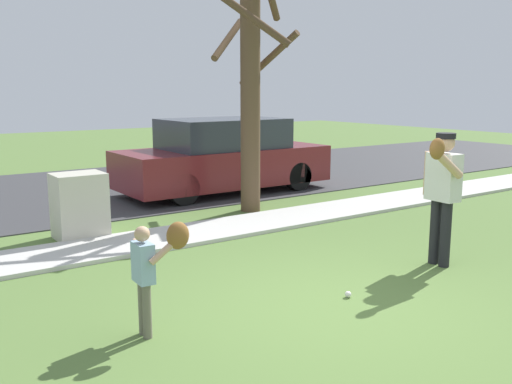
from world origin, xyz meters
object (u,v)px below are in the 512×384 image
Objects in this scene: utility_cabinet at (80,206)px; street_tree_near at (251,86)px; person_child at (152,263)px; baseball at (348,294)px; person_adult at (442,184)px; parked_suv_maroon at (223,157)px.

street_tree_near is (3.30, 0.11, 1.84)m from utility_cabinet.
person_child is 2.32m from baseball.
baseball is 0.07× the size of utility_cabinet.
street_tree_near is (-0.08, 4.23, 1.26)m from person_adult.
utility_cabinet is at bearing -178.04° from street_tree_near.
person_adult is at bearing 85.07° from parked_suv_maroon.
baseball is 0.02× the size of parked_suv_maroon.
utility_cabinet is (-1.59, 4.29, 0.47)m from baseball.
person_adult reaches higher than person_child.
utility_cabinet reaches higher than baseball.
person_adult is at bearing 0.29° from person_child.
utility_cabinet is 4.45m from parked_suv_maroon.
street_tree_near reaches higher than person_adult.
parked_suv_maroon is at bearing 69.99° from baseball.
person_child is 1.08× the size of utility_cabinet.
parked_suv_maroon is at bearing 28.07° from utility_cabinet.
baseball is at bearing -69.61° from utility_cabinet.
baseball is (2.19, -0.33, -0.67)m from person_child.
person_child is 4.01m from utility_cabinet.
baseball is at bearing 69.99° from parked_suv_maroon.
person_adult is 2.08m from baseball.
person_child is at bearing 0.29° from person_adult.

